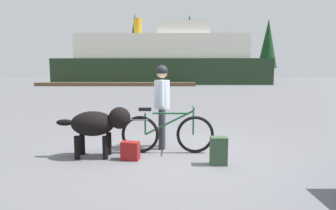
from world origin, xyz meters
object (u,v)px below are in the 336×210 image
(handbag_pannier, at_px, (130,151))
(person_cyclist, at_px, (162,99))
(bicycle, at_px, (167,133))
(dog, at_px, (98,124))
(ferry_boat, at_px, (163,61))
(sailboat_moored, at_px, (230,79))
(backpack, at_px, (219,151))

(handbag_pannier, bearing_deg, person_cyclist, 56.21)
(bicycle, height_order, dog, dog)
(dog, bearing_deg, ferry_boat, 89.56)
(bicycle, height_order, handbag_pannier, bicycle)
(ferry_boat, xyz_separation_m, sailboat_moored, (10.61, 5.46, -2.68))
(dog, bearing_deg, bicycle, 11.82)
(dog, distance_m, sailboat_moored, 40.68)
(bicycle, relative_size, backpack, 3.75)
(person_cyclist, relative_size, sailboat_moored, 0.21)
(bicycle, height_order, backpack, bicycle)
(handbag_pannier, xyz_separation_m, ferry_boat, (-0.35, 33.91, 3.00))
(ferry_boat, relative_size, sailboat_moored, 3.39)
(bicycle, height_order, ferry_boat, ferry_boat)
(backpack, bearing_deg, person_cyclist, 133.29)
(bicycle, relative_size, sailboat_moored, 0.22)
(bicycle, distance_m, backpack, 1.14)
(person_cyclist, bearing_deg, sailboat_moored, 75.87)
(sailboat_moored, bearing_deg, person_cyclist, -104.13)
(person_cyclist, xyz_separation_m, dog, (-1.16, -0.65, -0.41))
(bicycle, distance_m, handbag_pannier, 0.82)
(handbag_pannier, distance_m, sailboat_moored, 40.68)
(bicycle, xyz_separation_m, ferry_boat, (-1.01, 33.47, 2.77))
(person_cyclist, xyz_separation_m, sailboat_moored, (9.71, 38.55, -0.55))
(person_cyclist, distance_m, ferry_boat, 33.17)
(dog, bearing_deg, backpack, -10.92)
(sailboat_moored, bearing_deg, dog, -105.50)
(dog, height_order, backpack, dog)
(dog, xyz_separation_m, backpack, (2.17, -0.42, -0.39))
(sailboat_moored, bearing_deg, handbag_pannier, -104.60)
(person_cyclist, xyz_separation_m, ferry_boat, (-0.90, 33.09, 2.13))
(bicycle, xyz_separation_m, backpack, (0.90, -0.68, -0.15))
(person_cyclist, distance_m, dog, 1.39)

